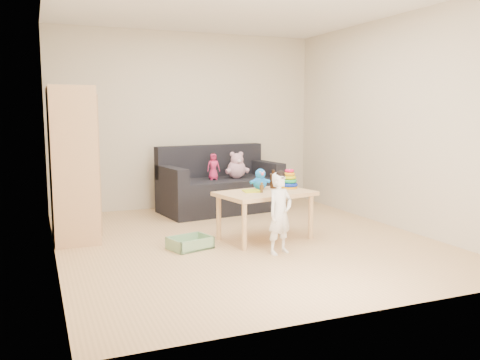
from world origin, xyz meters
name	(u,v)px	position (x,y,z in m)	size (l,w,h in m)	color
room	(244,124)	(0.00, 0.00, 1.30)	(4.50, 4.50, 4.50)	tan
wardrobe	(72,164)	(-1.75, 0.85, 0.85)	(0.47, 0.95, 1.71)	#EBB581
sofa	(221,195)	(0.32, 1.66, 0.24)	(1.69, 0.85, 0.48)	black
play_table	(265,215)	(0.23, -0.04, 0.27)	(1.04, 0.65, 0.55)	tan
storage_bin	(190,243)	(-0.67, -0.11, 0.06)	(0.42, 0.32, 0.13)	#7DA97A
toddler	(280,215)	(0.13, -0.63, 0.40)	(0.30, 0.20, 0.81)	white
pink_bear	(237,167)	(0.56, 1.64, 0.64)	(0.28, 0.24, 0.32)	#C994AA
doll	(213,167)	(0.19, 1.60, 0.66)	(0.18, 0.12, 0.36)	#C62559
ring_stacker	(289,181)	(0.61, 0.08, 0.64)	(0.20, 0.20, 0.23)	orange
brown_bottle	(273,180)	(0.43, 0.16, 0.64)	(0.07, 0.07, 0.22)	black
blue_plush	(260,179)	(0.25, 0.14, 0.67)	(0.20, 0.16, 0.25)	#1C84FF
wooden_figure	(262,187)	(0.17, -0.09, 0.60)	(0.05, 0.04, 0.12)	brown
yellow_book	(252,191)	(0.10, 0.02, 0.55)	(0.19, 0.19, 0.01)	#CFD716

